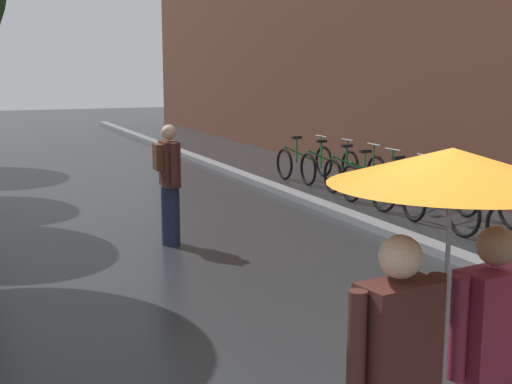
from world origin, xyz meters
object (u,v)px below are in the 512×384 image
(parked_bicycle_3, at_px, (441,197))
(pedestrian_walking_midground, at_px, (169,182))
(parked_bicycle_4, at_px, (406,188))
(parked_bicycle_6, at_px, (355,173))
(parked_bicycle_2, at_px, (490,209))
(parked_bicycle_8, at_px, (304,161))
(parked_bicycle_5, at_px, (373,180))
(couple_under_umbrella, at_px, (448,276))
(parked_bicycle_7, at_px, (329,166))

(parked_bicycle_3, distance_m, pedestrian_walking_midground, 4.58)
(parked_bicycle_4, xyz_separation_m, parked_bicycle_6, (0.12, 1.92, 0.00))
(parked_bicycle_2, xyz_separation_m, parked_bicycle_8, (-0.12, 5.85, 0.00))
(parked_bicycle_6, bearing_deg, pedestrian_walking_midground, -150.09)
(parked_bicycle_4, bearing_deg, parked_bicycle_5, 91.57)
(parked_bicycle_4, height_order, parked_bicycle_8, same)
(parked_bicycle_2, height_order, couple_under_umbrella, couple_under_umbrella)
(parked_bicycle_4, height_order, couple_under_umbrella, couple_under_umbrella)
(parked_bicycle_4, relative_size, parked_bicycle_7, 1.05)
(parked_bicycle_3, bearing_deg, parked_bicycle_7, 89.21)
(parked_bicycle_7, xyz_separation_m, pedestrian_walking_midground, (-4.60, -3.65, 0.52))
(pedestrian_walking_midground, bearing_deg, parked_bicycle_4, 9.38)
(pedestrian_walking_midground, bearing_deg, parked_bicycle_8, 45.67)
(parked_bicycle_2, xyz_separation_m, parked_bicycle_5, (-0.10, 3.03, 0.00))
(parked_bicycle_3, height_order, parked_bicycle_7, same)
(parked_bicycle_6, xyz_separation_m, parked_bicycle_8, (-0.16, 1.91, 0.00))
(parked_bicycle_2, bearing_deg, parked_bicycle_7, 89.86)
(parked_bicycle_2, xyz_separation_m, couple_under_umbrella, (-5.01, -5.24, 1.06))
(parked_bicycle_7, bearing_deg, parked_bicycle_3, -90.79)
(parked_bicycle_2, relative_size, parked_bicycle_3, 1.00)
(parked_bicycle_5, bearing_deg, parked_bicycle_4, -88.43)
(parked_bicycle_2, relative_size, pedestrian_walking_midground, 0.66)
(couple_under_umbrella, bearing_deg, parked_bicycle_7, 63.70)
(parked_bicycle_5, distance_m, parked_bicycle_6, 0.92)
(couple_under_umbrella, bearing_deg, parked_bicycle_5, 59.28)
(parked_bicycle_7, bearing_deg, parked_bicycle_8, 97.98)
(parked_bicycle_4, bearing_deg, parked_bicycle_8, 90.69)
(parked_bicycle_6, distance_m, couple_under_umbrella, 10.53)
(parked_bicycle_3, bearing_deg, parked_bicycle_8, 90.93)
(parked_bicycle_5, relative_size, pedestrian_walking_midground, 0.66)
(parked_bicycle_3, bearing_deg, parked_bicycle_5, 91.74)
(parked_bicycle_5, bearing_deg, parked_bicycle_2, -88.13)
(parked_bicycle_4, bearing_deg, parked_bicycle_6, 86.53)
(parked_bicycle_5, relative_size, parked_bicycle_7, 1.03)
(parked_bicycle_3, bearing_deg, parked_bicycle_2, -87.90)
(parked_bicycle_4, distance_m, parked_bicycle_5, 1.01)
(parked_bicycle_3, relative_size, pedestrian_walking_midground, 0.66)
(parked_bicycle_6, height_order, couple_under_umbrella, couple_under_umbrella)
(parked_bicycle_6, bearing_deg, parked_bicycle_8, 94.86)
(parked_bicycle_2, distance_m, parked_bicycle_6, 3.94)
(pedestrian_walking_midground, bearing_deg, couple_under_umbrella, -93.76)
(parked_bicycle_5, bearing_deg, pedestrian_walking_midground, -158.64)
(parked_bicycle_6, height_order, parked_bicycle_8, same)
(parked_bicycle_8, bearing_deg, couple_under_umbrella, -113.82)
(couple_under_umbrella, height_order, pedestrian_walking_midground, couple_under_umbrella)
(parked_bicycle_6, bearing_deg, couple_under_umbrella, -118.85)
(parked_bicycle_3, height_order, pedestrian_walking_midground, pedestrian_walking_midground)
(parked_bicycle_5, height_order, couple_under_umbrella, couple_under_umbrella)
(parked_bicycle_6, bearing_deg, parked_bicycle_7, 91.92)
(parked_bicycle_2, height_order, pedestrian_walking_midground, pedestrian_walking_midground)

